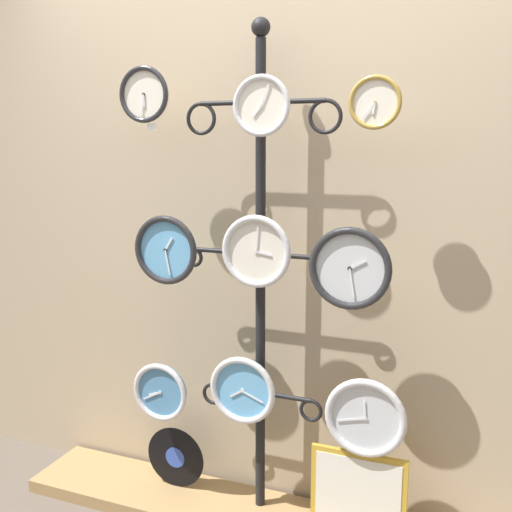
% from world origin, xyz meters
% --- Properties ---
extents(shop_wall, '(4.40, 0.04, 2.80)m').
position_xyz_m(shop_wall, '(0.00, 0.57, 1.40)').
color(shop_wall, tan).
rests_on(shop_wall, ground_plane).
extents(display_stand, '(0.71, 0.38, 2.13)m').
position_xyz_m(display_stand, '(-0.00, 0.41, 0.79)').
color(display_stand, black).
rests_on(display_stand, ground_plane).
extents(clock_top_left, '(0.23, 0.04, 0.23)m').
position_xyz_m(clock_top_left, '(-0.48, 0.32, 1.84)').
color(clock_top_left, silver).
extents(clock_top_center, '(0.23, 0.04, 0.23)m').
position_xyz_m(clock_top_center, '(0.05, 0.30, 1.79)').
color(clock_top_center, silver).
extents(clock_top_right, '(0.19, 0.04, 0.19)m').
position_xyz_m(clock_top_right, '(0.47, 0.32, 1.79)').
color(clock_top_right, silver).
extents(clock_middle_left, '(0.29, 0.04, 0.29)m').
position_xyz_m(clock_middle_left, '(-0.38, 0.29, 1.21)').
color(clock_middle_left, '#60A8DB').
extents(clock_middle_center, '(0.29, 0.04, 0.29)m').
position_xyz_m(clock_middle_center, '(0.02, 0.31, 1.23)').
color(clock_middle_center, silver).
extents(clock_middle_right, '(0.32, 0.04, 0.32)m').
position_xyz_m(clock_middle_right, '(0.40, 0.31, 1.19)').
color(clock_middle_right, silver).
extents(clock_bottom_left, '(0.27, 0.04, 0.27)m').
position_xyz_m(clock_bottom_left, '(-0.43, 0.30, 0.57)').
color(clock_bottom_left, '#4C84B2').
extents(clock_bottom_center, '(0.29, 0.04, 0.29)m').
position_xyz_m(clock_bottom_center, '(-0.04, 0.32, 0.63)').
color(clock_bottom_center, '#60A8DB').
extents(clock_bottom_right, '(0.32, 0.04, 0.32)m').
position_xyz_m(clock_bottom_right, '(0.47, 0.33, 0.60)').
color(clock_bottom_right, silver).
extents(vinyl_record, '(0.29, 0.01, 0.29)m').
position_xyz_m(vinyl_record, '(-0.42, 0.40, 0.21)').
color(vinyl_record, black).
rests_on(vinyl_record, low_shelf).
extents(picture_frame, '(0.39, 0.02, 0.37)m').
position_xyz_m(picture_frame, '(0.45, 0.34, 0.25)').
color(picture_frame, gold).
rests_on(picture_frame, low_shelf).
extents(price_tag_upper, '(0.04, 0.00, 0.03)m').
position_xyz_m(price_tag_upper, '(-0.45, 0.32, 1.71)').
color(price_tag_upper, white).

